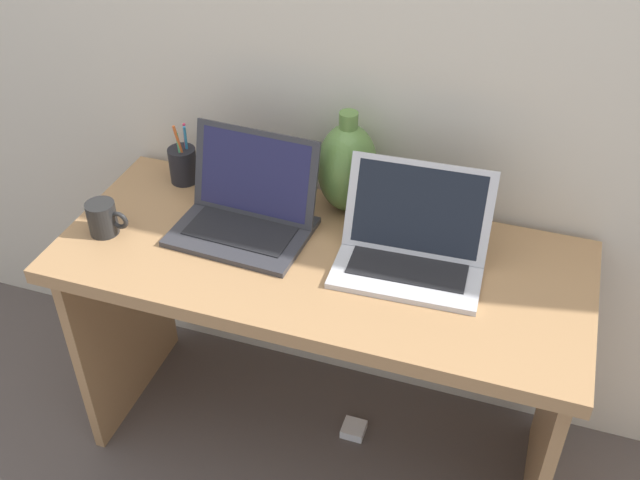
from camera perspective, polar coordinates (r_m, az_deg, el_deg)
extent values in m
plane|color=#564C47|center=(2.37, 0.00, -15.04)|extent=(6.00, 6.00, 0.00)
cube|color=beige|center=(1.89, 3.29, 16.18)|extent=(4.40, 0.04, 2.40)
cube|color=#AD7F51|center=(1.87, 0.00, -1.71)|extent=(1.34, 0.57, 0.04)
cube|color=#AD7F51|center=(2.33, -14.90, -5.46)|extent=(0.03, 0.49, 0.68)
cube|color=#AD7F51|center=(2.07, 17.24, -13.00)|extent=(0.03, 0.49, 0.68)
cube|color=#333338|center=(1.93, -6.05, 0.64)|extent=(0.36, 0.27, 0.01)
cube|color=black|center=(1.93, -6.07, 0.85)|extent=(0.28, 0.17, 0.00)
cube|color=#333338|center=(1.93, -5.04, 5.07)|extent=(0.35, 0.09, 0.23)
cube|color=#23234C|center=(1.93, -5.04, 5.07)|extent=(0.31, 0.08, 0.20)
cube|color=silver|center=(1.82, 6.86, -2.02)|extent=(0.37, 0.27, 0.01)
cube|color=black|center=(1.82, 6.88, -1.80)|extent=(0.29, 0.17, 0.00)
cube|color=silver|center=(1.82, 7.59, 2.38)|extent=(0.36, 0.12, 0.22)
cube|color=black|center=(1.82, 7.59, 2.38)|extent=(0.32, 0.10, 0.19)
ellipsoid|color=#5B843D|center=(1.96, 2.12, 5.58)|extent=(0.16, 0.16, 0.25)
cylinder|color=#5B843D|center=(1.89, 2.22, 9.16)|extent=(0.05, 0.05, 0.05)
cylinder|color=black|center=(1.99, -16.44, 1.63)|extent=(0.08, 0.08, 0.09)
torus|color=black|center=(1.96, -15.23, 1.47)|extent=(0.05, 0.01, 0.05)
cylinder|color=black|center=(2.15, -10.51, 5.70)|extent=(0.08, 0.08, 0.10)
cylinder|color=orange|center=(2.10, -10.66, 6.81)|extent=(0.03, 0.02, 0.16)
cylinder|color=#4CA566|center=(2.11, -10.72, 6.52)|extent=(0.01, 0.01, 0.13)
cylinder|color=#D83359|center=(2.12, -10.29, 7.08)|extent=(0.02, 0.01, 0.15)
cylinder|color=#338CBF|center=(2.12, -10.24, 6.98)|extent=(0.02, 0.03, 0.15)
cube|color=white|center=(2.38, 2.61, -14.37)|extent=(0.07, 0.07, 0.03)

